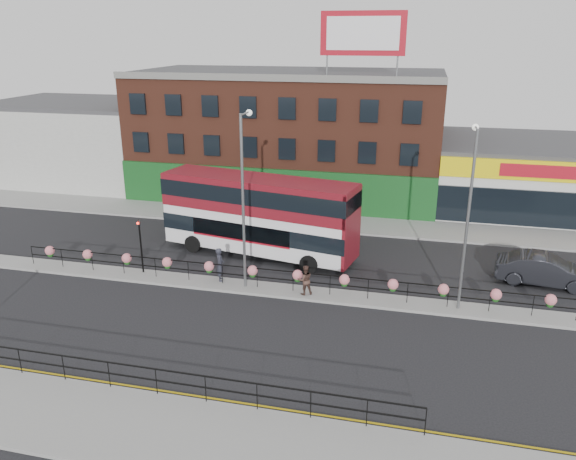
% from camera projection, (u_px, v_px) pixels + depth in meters
% --- Properties ---
extents(ground, '(120.00, 120.00, 0.00)m').
position_uv_depth(ground, '(275.00, 291.00, 30.39)').
color(ground, black).
rests_on(ground, ground).
extents(south_pavement, '(60.00, 4.00, 0.15)m').
position_uv_depth(south_pavement, '(186.00, 436.00, 19.36)').
color(south_pavement, gray).
rests_on(south_pavement, ground).
extents(north_pavement, '(60.00, 4.00, 0.15)m').
position_uv_depth(north_pavement, '(317.00, 222.00, 41.37)').
color(north_pavement, gray).
rests_on(north_pavement, ground).
extents(median, '(60.00, 1.60, 0.15)m').
position_uv_depth(median, '(275.00, 290.00, 30.37)').
color(median, gray).
rests_on(median, ground).
extents(yellow_line_inner, '(60.00, 0.10, 0.01)m').
position_uv_depth(yellow_line_inner, '(210.00, 398.00, 21.50)').
color(yellow_line_inner, gold).
rests_on(yellow_line_inner, ground).
extents(yellow_line_outer, '(60.00, 0.10, 0.01)m').
position_uv_depth(yellow_line_outer, '(209.00, 401.00, 21.33)').
color(yellow_line_outer, gold).
rests_on(yellow_line_outer, ground).
extents(brick_building, '(25.00, 12.21, 10.30)m').
position_uv_depth(brick_building, '(289.00, 133.00, 47.87)').
color(brick_building, brown).
rests_on(brick_building, ground).
extents(supermarket, '(15.00, 12.25, 5.30)m').
position_uv_depth(supermarket, '(535.00, 175.00, 44.22)').
color(supermarket, silver).
rests_on(supermarket, ground).
extents(warehouse_west, '(15.50, 12.00, 7.30)m').
position_uv_depth(warehouse_west, '(81.00, 140.00, 52.89)').
color(warehouse_west, '#AEAEA9').
rests_on(warehouse_west, ground).
extents(billboard, '(6.00, 0.29, 4.40)m').
position_uv_depth(billboard, '(363.00, 34.00, 39.20)').
color(billboard, '#9F0D1A').
rests_on(billboard, brick_building).
extents(median_railing, '(30.04, 0.56, 1.23)m').
position_uv_depth(median_railing, '(275.00, 274.00, 30.04)').
color(median_railing, black).
rests_on(median_railing, median).
extents(south_railing, '(20.04, 0.05, 1.12)m').
position_uv_depth(south_railing, '(156.00, 376.00, 21.25)').
color(south_railing, black).
rests_on(south_railing, south_pavement).
extents(double_decker_bus, '(12.61, 5.18, 4.98)m').
position_uv_depth(double_decker_bus, '(259.00, 208.00, 34.43)').
color(double_decker_bus, white).
rests_on(double_decker_bus, ground).
extents(car, '(3.05, 5.63, 1.71)m').
position_uv_depth(car, '(545.00, 270.00, 30.97)').
color(car, black).
rests_on(car, ground).
extents(pedestrian_a, '(1.02, 0.96, 1.91)m').
position_uv_depth(pedestrian_a, '(220.00, 264.00, 31.10)').
color(pedestrian_a, '#272934').
rests_on(pedestrian_a, median).
extents(pedestrian_b, '(1.28, 1.25, 1.63)m').
position_uv_depth(pedestrian_b, '(305.00, 280.00, 29.47)').
color(pedestrian_b, '#462E27').
rests_on(pedestrian_b, median).
extents(lamp_column_west, '(0.34, 1.64, 9.36)m').
position_uv_depth(lamp_column_west, '(244.00, 187.00, 29.04)').
color(lamp_column_west, slate).
rests_on(lamp_column_west, median).
extents(lamp_column_east, '(0.32, 1.58, 9.03)m').
position_uv_depth(lamp_column_east, '(469.00, 205.00, 26.66)').
color(lamp_column_east, slate).
rests_on(lamp_column_east, median).
extents(traffic_light_median, '(0.15, 0.28, 3.65)m').
position_uv_depth(traffic_light_median, '(140.00, 234.00, 31.70)').
color(traffic_light_median, black).
rests_on(traffic_light_median, median).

